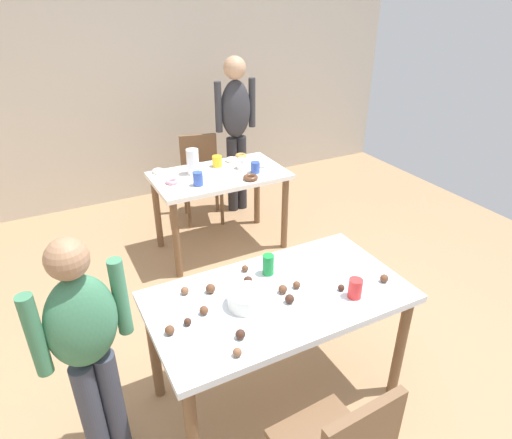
% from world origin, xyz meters
% --- Properties ---
extents(ground_plane, '(6.40, 6.40, 0.00)m').
position_xyz_m(ground_plane, '(0.00, 0.00, 0.00)').
color(ground_plane, '#9E7A56').
extents(wall_back, '(6.40, 0.10, 2.60)m').
position_xyz_m(wall_back, '(0.00, 3.20, 1.30)').
color(wall_back, '#BCB2A3').
rests_on(wall_back, ground_plane).
extents(dining_table_near, '(1.39, 0.76, 0.75)m').
position_xyz_m(dining_table_near, '(-0.15, -0.09, 0.66)').
color(dining_table_near, silver).
rests_on(dining_table_near, ground_plane).
extents(dining_table_far, '(1.16, 0.67, 0.75)m').
position_xyz_m(dining_table_far, '(0.24, 1.64, 0.64)').
color(dining_table_far, white).
rests_on(dining_table_far, ground_plane).
extents(chair_far_table, '(0.48, 0.48, 0.87)m').
position_xyz_m(chair_far_table, '(0.32, 2.34, 0.50)').
color(chair_far_table, brown).
rests_on(chair_far_table, ground_plane).
extents(person_girl_near, '(0.45, 0.27, 1.33)m').
position_xyz_m(person_girl_near, '(-1.13, -0.04, 0.78)').
color(person_girl_near, '#383D4C').
rests_on(person_girl_near, ground_plane).
extents(person_adult_far, '(0.45, 0.22, 1.62)m').
position_xyz_m(person_adult_far, '(0.73, 2.32, 0.98)').
color(person_adult_far, '#28282D').
rests_on(person_adult_far, ground_plane).
extents(mixing_bowl, '(0.20, 0.20, 0.08)m').
position_xyz_m(mixing_bowl, '(-0.34, -0.09, 0.79)').
color(mixing_bowl, white).
rests_on(mixing_bowl, dining_table_near).
extents(soda_can, '(0.07, 0.07, 0.12)m').
position_xyz_m(soda_can, '(-0.11, 0.11, 0.81)').
color(soda_can, '#198438').
rests_on(soda_can, dining_table_near).
extents(fork_near, '(0.17, 0.02, 0.01)m').
position_xyz_m(fork_near, '(0.06, -0.30, 0.75)').
color(fork_near, silver).
rests_on(fork_near, dining_table_near).
extents(cup_near_0, '(0.07, 0.07, 0.11)m').
position_xyz_m(cup_near_0, '(0.19, -0.29, 0.80)').
color(cup_near_0, red).
rests_on(cup_near_0, dining_table_near).
extents(cake_ball_0, '(0.05, 0.05, 0.05)m').
position_xyz_m(cake_ball_0, '(-0.26, 0.07, 0.77)').
color(cake_ball_0, '#3D2319').
rests_on(cake_ball_0, dining_table_near).
extents(cake_ball_1, '(0.05, 0.05, 0.05)m').
position_xyz_m(cake_ball_1, '(-0.48, -0.29, 0.77)').
color(cake_ball_1, '#3D2319').
rests_on(cake_ball_1, dining_table_near).
extents(cake_ball_2, '(0.04, 0.04, 0.04)m').
position_xyz_m(cake_ball_2, '(-0.60, 0.15, 0.77)').
color(cake_ball_2, brown).
rests_on(cake_ball_2, dining_table_near).
extents(cake_ball_3, '(0.05, 0.05, 0.05)m').
position_xyz_m(cake_ball_3, '(-0.76, -0.11, 0.77)').
color(cake_ball_3, brown).
rests_on(cake_ball_3, dining_table_near).
extents(cake_ball_4, '(0.04, 0.04, 0.04)m').
position_xyz_m(cake_ball_4, '(-0.54, -0.39, 0.77)').
color(cake_ball_4, brown).
rests_on(cake_ball_4, dining_table_near).
extents(cake_ball_5, '(0.05, 0.05, 0.05)m').
position_xyz_m(cake_ball_5, '(-0.13, -0.09, 0.77)').
color(cake_ball_5, brown).
rests_on(cake_ball_5, dining_table_near).
extents(cake_ball_6, '(0.04, 0.04, 0.04)m').
position_xyz_m(cake_ball_6, '(-0.67, -0.09, 0.77)').
color(cake_ball_6, '#3D2319').
rests_on(cake_ball_6, dining_table_near).
extents(cake_ball_7, '(0.04, 0.04, 0.04)m').
position_xyz_m(cake_ball_7, '(-0.04, -0.09, 0.77)').
color(cake_ball_7, brown).
rests_on(cake_ball_7, dining_table_near).
extents(cake_ball_8, '(0.05, 0.05, 0.05)m').
position_xyz_m(cake_ball_8, '(-0.47, 0.10, 0.78)').
color(cake_ball_8, brown).
rests_on(cake_ball_8, dining_table_near).
extents(cake_ball_9, '(0.05, 0.05, 0.05)m').
position_xyz_m(cake_ball_9, '(-0.57, -0.05, 0.77)').
color(cake_ball_9, brown).
rests_on(cake_ball_9, dining_table_near).
extents(cake_ball_10, '(0.04, 0.04, 0.04)m').
position_xyz_m(cake_ball_10, '(0.17, -0.21, 0.77)').
color(cake_ball_10, '#3D2319').
rests_on(cake_ball_10, dining_table_near).
extents(cake_ball_11, '(0.05, 0.05, 0.05)m').
position_xyz_m(cake_ball_11, '(-0.14, -0.18, 0.77)').
color(cake_ball_11, '#3D2319').
rests_on(cake_ball_11, dining_table_near).
extents(cake_ball_12, '(0.05, 0.05, 0.05)m').
position_xyz_m(cake_ball_12, '(0.43, -0.26, 0.77)').
color(cake_ball_12, brown).
rests_on(cake_ball_12, dining_table_near).
extents(cake_ball_13, '(0.04, 0.04, 0.04)m').
position_xyz_m(cake_ball_13, '(-0.22, 0.19, 0.77)').
color(cake_ball_13, brown).
rests_on(cake_ball_13, dining_table_near).
extents(pitcher_far, '(0.11, 0.11, 0.22)m').
position_xyz_m(pitcher_far, '(0.04, 1.74, 0.86)').
color(pitcher_far, white).
rests_on(pitcher_far, dining_table_far).
extents(cup_far_0, '(0.09, 0.09, 0.10)m').
position_xyz_m(cup_far_0, '(0.30, 1.81, 0.80)').
color(cup_far_0, yellow).
rests_on(cup_far_0, dining_table_far).
extents(cup_far_1, '(0.08, 0.08, 0.09)m').
position_xyz_m(cup_far_1, '(0.47, 1.67, 0.80)').
color(cup_far_1, white).
rests_on(cup_far_1, dining_table_far).
extents(cup_far_2, '(0.08, 0.08, 0.10)m').
position_xyz_m(cup_far_2, '(0.54, 1.52, 0.80)').
color(cup_far_2, '#3351B2').
rests_on(cup_far_2, dining_table_far).
extents(cup_far_3, '(0.08, 0.08, 0.12)m').
position_xyz_m(cup_far_3, '(-0.01, 1.48, 0.81)').
color(cup_far_3, '#3351B2').
rests_on(cup_far_3, dining_table_far).
extents(donut_far_0, '(0.11, 0.11, 0.03)m').
position_xyz_m(donut_far_0, '(-0.23, 1.91, 0.77)').
color(donut_far_0, white).
rests_on(donut_far_0, dining_table_far).
extents(donut_far_1, '(0.13, 0.13, 0.04)m').
position_xyz_m(donut_far_1, '(0.43, 1.39, 0.77)').
color(donut_far_1, brown).
rests_on(donut_far_1, dining_table_far).
extents(donut_far_2, '(0.12, 0.12, 0.03)m').
position_xyz_m(donut_far_2, '(0.47, 1.87, 0.77)').
color(donut_far_2, white).
rests_on(donut_far_2, dining_table_far).
extents(donut_far_3, '(0.11, 0.11, 0.03)m').
position_xyz_m(donut_far_3, '(-0.19, 1.63, 0.77)').
color(donut_far_3, pink).
rests_on(donut_far_3, dining_table_far).
extents(donut_far_4, '(0.11, 0.11, 0.03)m').
position_xyz_m(donut_far_4, '(0.60, 1.93, 0.77)').
color(donut_far_4, gold).
rests_on(donut_far_4, dining_table_far).
extents(donut_far_5, '(0.11, 0.11, 0.03)m').
position_xyz_m(donut_far_5, '(0.66, 1.63, 0.77)').
color(donut_far_5, white).
rests_on(donut_far_5, dining_table_far).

